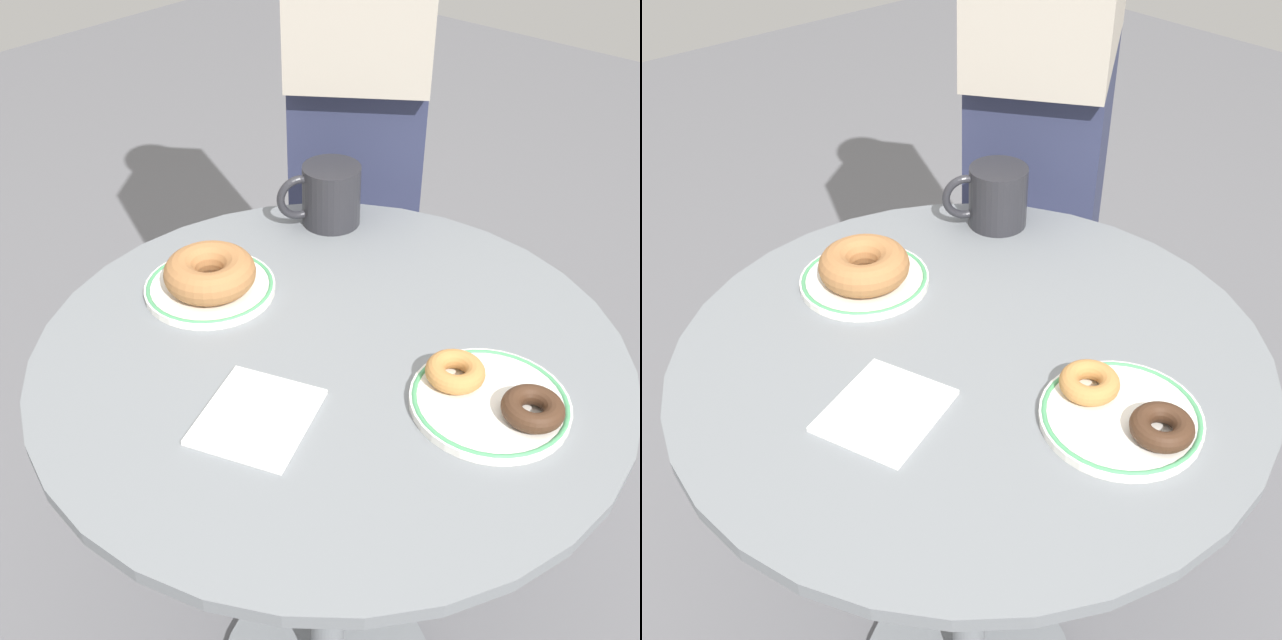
# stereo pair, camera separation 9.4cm
# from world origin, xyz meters

# --- Properties ---
(cafe_table) EXTENTS (0.73, 0.73, 0.76)m
(cafe_table) POSITION_xyz_m (0.00, 0.00, 0.53)
(cafe_table) COLOR slate
(cafe_table) RESTS_ON ground
(plate_left) EXTENTS (0.18, 0.18, 0.01)m
(plate_left) POSITION_xyz_m (-0.20, -0.01, 0.77)
(plate_left) COLOR white
(plate_left) RESTS_ON cafe_table
(plate_right) EXTENTS (0.18, 0.18, 0.01)m
(plate_right) POSITION_xyz_m (0.20, 0.04, 0.77)
(plate_right) COLOR white
(plate_right) RESTS_ON cafe_table
(donut_cinnamon) EXTENTS (0.15, 0.15, 0.04)m
(donut_cinnamon) POSITION_xyz_m (-0.19, -0.02, 0.80)
(donut_cinnamon) COLOR #A36B3D
(donut_cinnamon) RESTS_ON plate_left
(donut_chocolate) EXTENTS (0.07, 0.07, 0.02)m
(donut_chocolate) POSITION_xyz_m (0.25, 0.04, 0.79)
(donut_chocolate) COLOR #422819
(donut_chocolate) RESTS_ON plate_right
(donut_old_fashioned) EXTENTS (0.08, 0.08, 0.02)m
(donut_old_fashioned) POSITION_xyz_m (0.15, 0.04, 0.79)
(donut_old_fashioned) COLOR #BC7F42
(donut_old_fashioned) RESTS_ON plate_right
(paper_napkin) EXTENTS (0.15, 0.16, 0.01)m
(paper_napkin) POSITION_xyz_m (0.02, -0.15, 0.77)
(paper_napkin) COLOR white
(paper_napkin) RESTS_ON cafe_table
(coffee_mug) EXTENTS (0.09, 0.12, 0.09)m
(coffee_mug) POSITION_xyz_m (-0.20, 0.23, 0.81)
(coffee_mug) COLOR #28282D
(coffee_mug) RESTS_ON cafe_table
(person_figure) EXTENTS (0.42, 0.47, 1.73)m
(person_figure) POSITION_xyz_m (-0.34, 0.49, 0.86)
(person_figure) COLOR #2D3351
(person_figure) RESTS_ON ground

